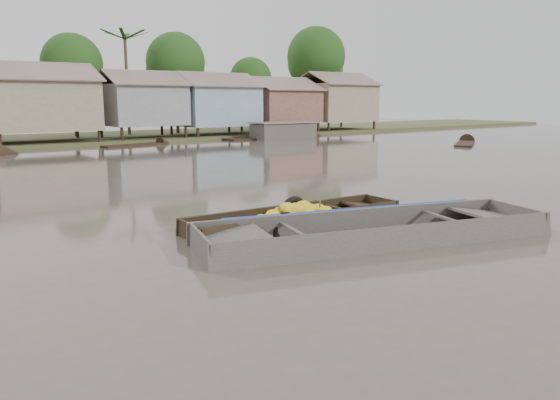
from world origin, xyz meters
TOP-DOWN VIEW (x-y plane):
  - ground at (0.00, 0.00)m, footprint 120.00×120.00m
  - riverbank at (3.03, 31.86)m, footprint 120.00×12.47m
  - banana_boat at (1.45, 1.32)m, footprint 5.78×1.64m
  - viewer_boat at (2.04, -0.79)m, footprint 8.14×4.15m
  - distant_boats at (11.94, 24.47)m, footprint 48.15×15.89m

SIDE VIEW (x-z plane):
  - ground at x=0.00m, z-range 0.00..0.00m
  - viewer_boat at x=2.04m, z-range -0.25..0.39m
  - banana_boat at x=1.45m, z-range -0.26..0.57m
  - distant_boats at x=11.94m, z-range -0.47..0.91m
  - riverbank at x=3.03m, z-range -2.04..8.18m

